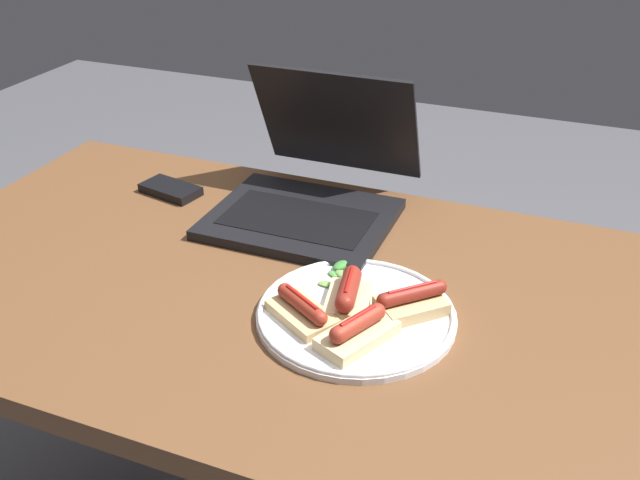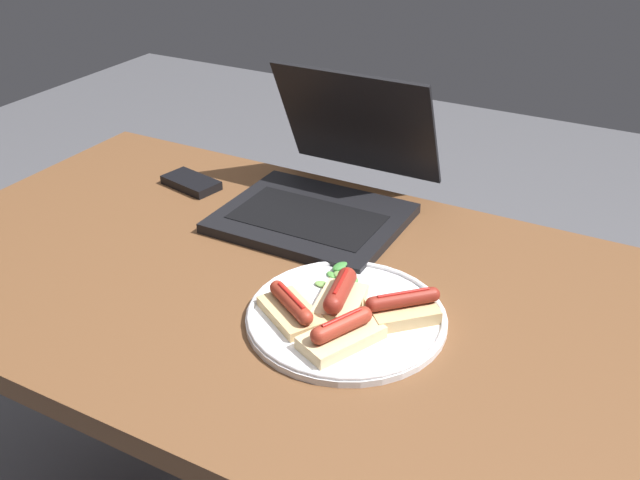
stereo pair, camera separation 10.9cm
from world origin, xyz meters
TOP-DOWN VIEW (x-y plane):
  - desk at (0.00, 0.00)m, footprint 1.48×0.73m
  - laptop at (-0.14, 0.23)m, footprint 0.31×0.36m
  - plate at (0.04, -0.05)m, footprint 0.29×0.29m
  - sausage_toast_left at (-0.03, -0.09)m, footprint 0.12×0.10m
  - sausage_toast_middle at (0.11, -0.02)m, footprint 0.11×0.11m
  - sausage_toast_right at (0.02, -0.04)m, footprint 0.08×0.10m
  - sausage_toast_extra at (0.06, -0.11)m, footprint 0.10×0.13m
  - salad_pile at (-0.01, 0.03)m, footprint 0.06×0.09m
  - external_drive at (-0.42, 0.20)m, footprint 0.12×0.08m

SIDE VIEW (x-z plane):
  - desk at x=0.00m, z-range 0.29..1.03m
  - plate at x=0.04m, z-range 0.74..0.75m
  - external_drive at x=-0.42m, z-range 0.74..0.75m
  - salad_pile at x=-0.01m, z-range 0.75..0.76m
  - sausage_toast_left at x=-0.03m, z-range 0.74..0.78m
  - sausage_toast_extra at x=0.06m, z-range 0.74..0.78m
  - sausage_toast_middle at x=0.11m, z-range 0.74..0.78m
  - sausage_toast_right at x=0.02m, z-range 0.74..0.79m
  - laptop at x=-0.14m, z-range 0.66..0.90m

